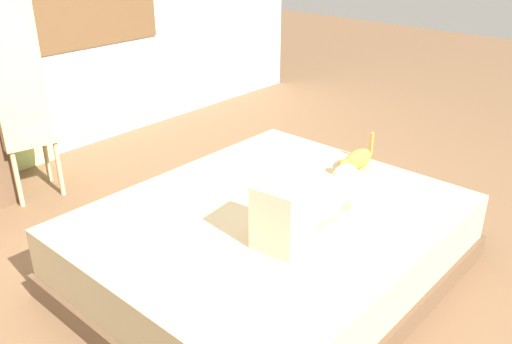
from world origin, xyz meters
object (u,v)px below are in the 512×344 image
Objects in this scene: bed at (270,244)px; cat at (356,160)px; chair_by_desk at (16,133)px; person_lying at (311,202)px.

bed is 0.86m from cat.
bed is at bearing -77.27° from chair_by_desk.
chair_by_desk reaches higher than person_lying.
person_lying is at bearing -76.82° from chair_by_desk.
chair_by_desk is (-0.53, 2.27, -0.04)m from person_lying.
person_lying is at bearing -72.77° from bed.
bed is 0.41m from person_lying.
person_lying is at bearing -166.70° from cat.
person_lying reaches higher than bed.
chair_by_desk is (-1.27, 2.10, 0.01)m from cat.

